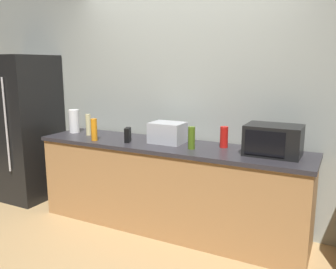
# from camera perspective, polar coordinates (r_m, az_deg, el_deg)

# --- Properties ---
(ground_plane) EXTENTS (8.00, 8.00, 0.00)m
(ground_plane) POSITION_cam_1_polar(r_m,az_deg,el_deg) (3.54, -3.10, -17.28)
(ground_plane) COLOR tan
(back_wall) EXTENTS (6.40, 0.10, 2.70)m
(back_wall) POSITION_cam_1_polar(r_m,az_deg,el_deg) (3.84, 2.81, 6.21)
(back_wall) COLOR #9EA399
(back_wall) RESTS_ON ground_plane
(counter_run) EXTENTS (2.84, 0.64, 0.90)m
(counter_run) POSITION_cam_1_polar(r_m,az_deg,el_deg) (3.67, 0.00, -8.42)
(counter_run) COLOR #B27F4C
(counter_run) RESTS_ON ground_plane
(refrigerator) EXTENTS (0.72, 0.73, 1.80)m
(refrigerator) POSITION_cam_1_polar(r_m,az_deg,el_deg) (4.82, -22.25, 1.03)
(refrigerator) COLOR black
(refrigerator) RESTS_ON ground_plane
(microwave) EXTENTS (0.48, 0.35, 0.27)m
(microwave) POSITION_cam_1_polar(r_m,az_deg,el_deg) (3.24, 16.70, -0.87)
(microwave) COLOR black
(microwave) RESTS_ON counter_run
(toaster_oven) EXTENTS (0.34, 0.26, 0.21)m
(toaster_oven) POSITION_cam_1_polar(r_m,az_deg,el_deg) (3.59, -0.09, 0.30)
(toaster_oven) COLOR #B7BABF
(toaster_oven) RESTS_ON counter_run
(paper_towel_roll) EXTENTS (0.12, 0.12, 0.27)m
(paper_towel_roll) POSITION_cam_1_polar(r_m,az_deg,el_deg) (4.27, -14.97, 2.10)
(paper_towel_roll) COLOR white
(paper_towel_roll) RESTS_ON counter_run
(cordless_phone) EXTENTS (0.09, 0.12, 0.15)m
(cordless_phone) POSITION_cam_1_polar(r_m,az_deg,el_deg) (3.65, -6.54, -0.08)
(cordless_phone) COLOR black
(cordless_phone) RESTS_ON counter_run
(bottle_hand_soap) EXTENTS (0.06, 0.06, 0.24)m
(bottle_hand_soap) POSITION_cam_1_polar(r_m,az_deg,el_deg) (4.08, -12.79, 1.56)
(bottle_hand_soap) COLOR beige
(bottle_hand_soap) RESTS_ON counter_run
(bottle_olive_oil) EXTENTS (0.07, 0.07, 0.21)m
(bottle_olive_oil) POSITION_cam_1_polar(r_m,az_deg,el_deg) (3.33, 3.83, -0.55)
(bottle_olive_oil) COLOR #4C6B19
(bottle_olive_oil) RESTS_ON counter_run
(bottle_dish_soap) EXTENTS (0.07, 0.07, 0.23)m
(bottle_dish_soap) POSITION_cam_1_polar(r_m,az_deg,el_deg) (3.77, -11.88, 0.77)
(bottle_dish_soap) COLOR orange
(bottle_dish_soap) RESTS_ON counter_run
(bottle_hot_sauce) EXTENTS (0.08, 0.08, 0.20)m
(bottle_hot_sauce) POSITION_cam_1_polar(r_m,az_deg,el_deg) (3.43, 9.06, -0.41)
(bottle_hot_sauce) COLOR red
(bottle_hot_sauce) RESTS_ON counter_run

